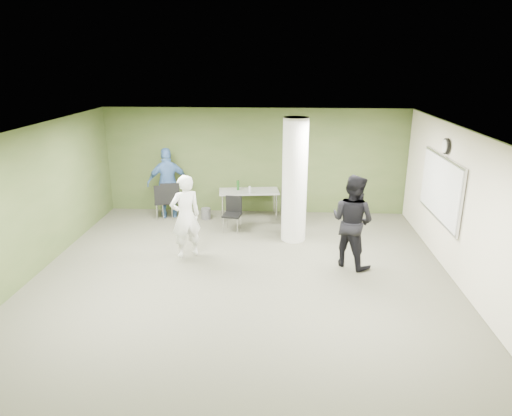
# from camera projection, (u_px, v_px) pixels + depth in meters

# --- Properties ---
(floor) EXTENTS (8.00, 8.00, 0.00)m
(floor) POSITION_uv_depth(u_px,v_px,m) (243.00, 276.00, 8.76)
(floor) COLOR #4C4B3C
(floor) RESTS_ON ground
(ceiling) EXTENTS (8.00, 8.00, 0.00)m
(ceiling) POSITION_uv_depth(u_px,v_px,m) (241.00, 130.00, 7.89)
(ceiling) COLOR white
(ceiling) RESTS_ON wall_back
(wall_back) EXTENTS (8.00, 2.80, 0.02)m
(wall_back) POSITION_uv_depth(u_px,v_px,m) (255.00, 161.00, 12.12)
(wall_back) COLOR #3F5226
(wall_back) RESTS_ON floor
(wall_left) EXTENTS (0.02, 8.00, 2.80)m
(wall_left) POSITION_uv_depth(u_px,v_px,m) (30.00, 203.00, 8.55)
(wall_left) COLOR #3F5226
(wall_left) RESTS_ON floor
(wall_right_cream) EXTENTS (0.02, 8.00, 2.80)m
(wall_right_cream) POSITION_uv_depth(u_px,v_px,m) (466.00, 211.00, 8.10)
(wall_right_cream) COLOR beige
(wall_right_cream) RESTS_ON floor
(column) EXTENTS (0.56, 0.56, 2.80)m
(column) POSITION_uv_depth(u_px,v_px,m) (295.00, 181.00, 10.17)
(column) COLOR silver
(column) RESTS_ON floor
(whiteboard) EXTENTS (0.05, 2.30, 1.30)m
(whiteboard) POSITION_uv_depth(u_px,v_px,m) (440.00, 188.00, 9.21)
(whiteboard) COLOR silver
(whiteboard) RESTS_ON wall_right_cream
(wall_clock) EXTENTS (0.06, 0.32, 0.32)m
(wall_clock) POSITION_uv_depth(u_px,v_px,m) (446.00, 146.00, 8.95)
(wall_clock) COLOR black
(wall_clock) RESTS_ON wall_right_cream
(folding_table) EXTENTS (1.61, 0.86, 0.98)m
(folding_table) POSITION_uv_depth(u_px,v_px,m) (249.00, 192.00, 11.86)
(folding_table) COLOR #9B9A95
(folding_table) RESTS_ON floor
(wastebasket) EXTENTS (0.25, 0.25, 0.29)m
(wastebasket) POSITION_uv_depth(u_px,v_px,m) (206.00, 214.00, 11.91)
(wastebasket) COLOR #4C4C4C
(wastebasket) RESTS_ON floor
(chair_back_left) EXTENTS (0.58, 0.58, 1.00)m
(chair_back_left) POSITION_uv_depth(u_px,v_px,m) (170.00, 198.00, 11.75)
(chair_back_left) COLOR black
(chair_back_left) RESTS_ON floor
(chair_back_right) EXTENTS (0.56, 0.56, 0.95)m
(chair_back_right) POSITION_uv_depth(u_px,v_px,m) (164.00, 199.00, 11.75)
(chair_back_right) COLOR black
(chair_back_right) RESTS_ON floor
(chair_table_left) EXTENTS (0.47, 0.47, 0.83)m
(chair_table_left) POSITION_uv_depth(u_px,v_px,m) (233.00, 211.00, 11.02)
(chair_table_left) COLOR black
(chair_table_left) RESTS_ON floor
(chair_table_right) EXTENTS (0.46, 0.46, 0.92)m
(chair_table_right) POSITION_uv_depth(u_px,v_px,m) (290.00, 203.00, 11.47)
(chair_table_right) COLOR black
(chair_table_right) RESTS_ON floor
(woman_white) EXTENTS (0.77, 0.70, 1.76)m
(woman_white) POSITION_uv_depth(u_px,v_px,m) (186.00, 216.00, 9.42)
(woman_white) COLOR white
(woman_white) RESTS_ON floor
(man_black) EXTENTS (1.16, 1.13, 1.88)m
(man_black) POSITION_uv_depth(u_px,v_px,m) (352.00, 221.00, 8.98)
(man_black) COLOR black
(man_black) RESTS_ON floor
(man_blue) EXTENTS (1.16, 0.74, 1.84)m
(man_blue) POSITION_uv_depth(u_px,v_px,m) (168.00, 183.00, 11.83)
(man_blue) COLOR #4068A0
(man_blue) RESTS_ON floor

